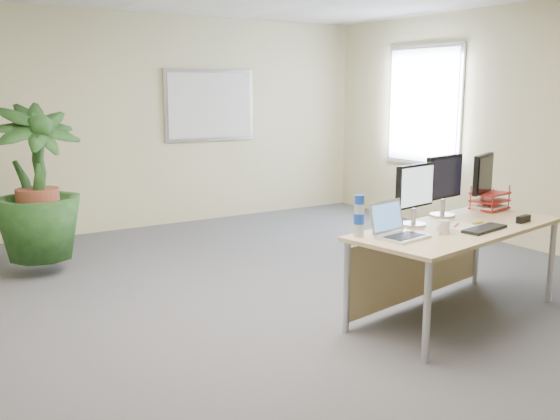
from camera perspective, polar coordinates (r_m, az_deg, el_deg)
floor at (r=4.78m, az=1.93°, el=-10.71°), size 8.00×8.00×0.00m
back_wall at (r=8.08m, az=-14.26°, el=7.73°), size 7.00×0.04×2.70m
whiteboard at (r=8.49m, az=-6.43°, el=9.49°), size 1.30×0.04×0.95m
window at (r=8.44m, az=12.95°, el=9.27°), size 0.04×1.30×1.55m
desk at (r=5.09m, az=14.93°, el=-2.96°), size 2.00×1.11×0.72m
floor_plant at (r=6.39m, az=-21.29°, el=1.09°), size 1.02×1.02×1.50m
monitor_left at (r=4.90m, az=12.23°, el=1.74°), size 0.43×0.20×0.48m
monitor_right at (r=5.31m, az=14.77°, el=2.51°), size 0.46×0.21×0.51m
monitor_dark at (r=5.70m, az=18.07°, el=2.79°), size 0.42×0.21×0.49m
laptop at (r=4.54m, az=10.59°, el=-1.67°), size 0.40×0.36×0.25m
keyboard at (r=4.92m, az=18.19°, el=-1.65°), size 0.44×0.21×0.02m
coffee_mug at (r=4.73m, az=14.68°, el=-1.50°), size 0.13×0.09×0.10m
spiral_notebook at (r=4.97m, az=16.06°, el=-1.48°), size 0.29×0.24×0.01m
orange_pen at (r=4.97m, az=15.83°, el=-1.33°), size 0.13×0.08×0.01m
yellow_highlighter at (r=5.14m, az=17.64°, el=-1.13°), size 0.12×0.02×0.02m
water_bottle at (r=4.50m, az=7.24°, el=-0.61°), size 0.08×0.08×0.30m
letter_tray at (r=5.77m, az=18.61°, el=0.69°), size 0.35×0.29×0.15m
stapler at (r=5.32m, az=21.36°, el=-0.77°), size 0.17×0.07×0.05m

